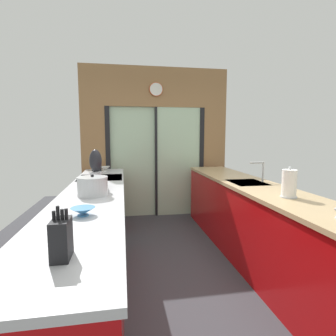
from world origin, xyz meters
name	(u,v)px	position (x,y,z in m)	size (l,w,h in m)	color
ground_plane	(175,259)	(0.00, 0.60, -0.01)	(5.04, 7.60, 0.02)	#38383D
back_wall_unit	(156,134)	(0.00, 2.40, 1.52)	(2.64, 0.12, 2.70)	olive
left_counter_run	(93,241)	(-0.91, 0.13, 0.47)	(0.62, 3.80, 0.92)	#AD0C0F
right_counter_run	(258,225)	(0.91, 0.30, 0.46)	(0.62, 3.80, 0.92)	#AD0C0F
sink_faucet	(261,168)	(1.06, 0.55, 1.09)	(0.19, 0.02, 0.25)	#B7BABC
oven_range	(102,210)	(-0.91, 1.25, 0.46)	(0.60, 0.60, 0.92)	#B7BABC
mixing_bowl_near	(83,211)	(-0.89, -0.52, 0.95)	(0.17, 0.17, 0.06)	teal
mixing_bowl_far	(105,168)	(-0.89, 1.96, 0.96)	(0.16, 0.16, 0.07)	silver
knife_block	(61,238)	(-0.89, -1.19, 1.02)	(0.08, 0.14, 0.25)	black
stand_mixer	(96,174)	(-0.89, 0.48, 1.08)	(0.17, 0.27, 0.42)	black
stock_pot	(93,186)	(-0.89, 0.12, 1.01)	(0.28, 0.28, 0.21)	#B7BABC
paper_towel_roll	(289,184)	(0.89, -0.26, 1.05)	(0.15, 0.15, 0.29)	#B7BABC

